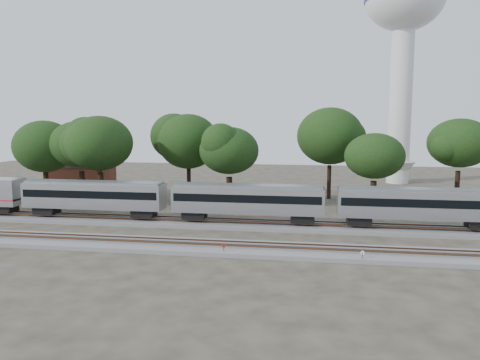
{
  "coord_description": "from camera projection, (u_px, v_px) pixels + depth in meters",
  "views": [
    {
      "loc": [
        8.21,
        -45.51,
        12.05
      ],
      "look_at": [
        0.22,
        5.0,
        5.42
      ],
      "focal_mm": 35.0,
      "sensor_mm": 36.0,
      "label": 1
    }
  ],
  "objects": [
    {
      "name": "switch_lever",
      "position": [
        304.0,
        258.0,
        40.42
      ],
      "size": [
        0.57,
        0.43,
        0.3
      ],
      "primitive_type": "cube",
      "rotation": [
        0.0,
        0.0,
        -0.3
      ],
      "color": "#512D19",
      "rests_on": "ground"
    },
    {
      "name": "switch_stand_red",
      "position": [
        224.0,
        248.0,
        41.59
      ],
      "size": [
        0.33,
        0.1,
        1.05
      ],
      "rotation": [
        0.0,
        0.0,
        0.2
      ],
      "color": "#512D19",
      "rests_on": "ground"
    },
    {
      "name": "tree_6",
      "position": [
        375.0,
        156.0,
        61.91
      ],
      "size": [
        7.37,
        7.37,
        10.39
      ],
      "color": "black",
      "rests_on": "ground"
    },
    {
      "name": "tree_7",
      "position": [
        460.0,
        143.0,
        66.93
      ],
      "size": [
        8.84,
        8.84,
        12.46
      ],
      "color": "black",
      "rests_on": "ground"
    },
    {
      "name": "tree_4",
      "position": [
        229.0,
        151.0,
        63.44
      ],
      "size": [
        7.99,
        7.99,
        11.27
      ],
      "color": "black",
      "rests_on": "ground"
    },
    {
      "name": "tree_3",
      "position": [
        188.0,
        142.0,
        69.88
      ],
      "size": [
        8.94,
        8.94,
        12.6
      ],
      "color": "black",
      "rests_on": "ground"
    },
    {
      "name": "tree_0",
      "position": [
        44.0,
        147.0,
        69.34
      ],
      "size": [
        8.21,
        8.21,
        11.57
      ],
      "color": "black",
      "rests_on": "ground"
    },
    {
      "name": "ground",
      "position": [
        230.0,
        239.0,
        47.4
      ],
      "size": [
        160.0,
        160.0,
        0.0
      ],
      "primitive_type": "plane",
      "color": "#383328",
      "rests_on": "ground"
    },
    {
      "name": "tree_1",
      "position": [
        80.0,
        144.0,
        67.96
      ],
      "size": [
        8.6,
        8.6,
        12.13
      ],
      "color": "black",
      "rests_on": "ground"
    },
    {
      "name": "track_near",
      "position": [
        223.0,
        248.0,
        43.46
      ],
      "size": [
        160.0,
        5.0,
        0.73
      ],
      "color": "slate",
      "rests_on": "ground"
    },
    {
      "name": "switch_stand_white",
      "position": [
        362.0,
        255.0,
        39.43
      ],
      "size": [
        0.33,
        0.11,
        1.06
      ],
      "rotation": [
        0.0,
        0.0,
        -0.24
      ],
      "color": "#512D19",
      "rests_on": "ground"
    },
    {
      "name": "brick_building",
      "position": [
        81.0,
        175.0,
        80.73
      ],
      "size": [
        10.88,
        8.15,
        4.93
      ],
      "rotation": [
        0.0,
        0.0,
        0.09
      ],
      "color": "brown",
      "rests_on": "ground"
    },
    {
      "name": "water_tower",
      "position": [
        404.0,
        21.0,
        85.83
      ],
      "size": [
        14.6,
        14.6,
        40.42
      ],
      "color": "silver",
      "rests_on": "ground"
    },
    {
      "name": "track_far",
      "position": [
        239.0,
        224.0,
        53.25
      ],
      "size": [
        160.0,
        5.0,
        0.73
      ],
      "color": "slate",
      "rests_on": "ground"
    },
    {
      "name": "train",
      "position": [
        249.0,
        199.0,
        52.71
      ],
      "size": [
        88.97,
        3.07,
        4.52
      ],
      "color": "#B4B6BB",
      "rests_on": "ground"
    },
    {
      "name": "tree_5",
      "position": [
        330.0,
        136.0,
        70.38
      ],
      "size": [
        9.72,
        9.72,
        13.71
      ],
      "color": "black",
      "rests_on": "ground"
    },
    {
      "name": "tree_2",
      "position": [
        99.0,
        143.0,
        63.84
      ],
      "size": [
        8.97,
        8.97,
        12.65
      ],
      "color": "black",
      "rests_on": "ground"
    }
  ]
}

